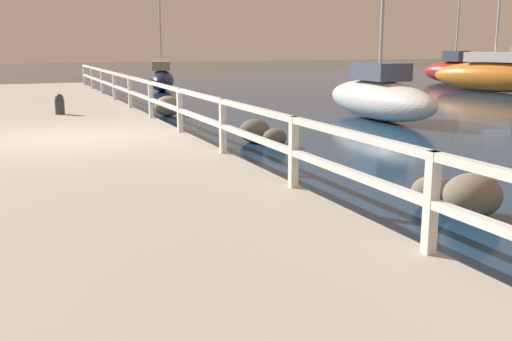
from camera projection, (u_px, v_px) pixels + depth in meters
The scene contains 13 objects.
ground_plane at pixel (72, 151), 11.80m from camera, with size 120.00×120.00×0.00m, color #4C473D.
dock_walkway at pixel (72, 144), 11.77m from camera, with size 4.62×36.00×0.25m.
railing at pixel (180, 102), 12.45m from camera, with size 0.10×32.50×0.91m.
boulder_mid_strip at pixel (168, 106), 17.44m from camera, with size 0.78×0.71×0.59m.
boulder_water_edge at pixel (473, 196), 7.19m from camera, with size 0.73×0.65×0.54m.
boulder_near_dock at pixel (432, 192), 7.62m from camera, with size 0.56×0.50×0.42m.
boulder_upstream at pixel (255, 131), 12.75m from camera, with size 0.67×0.60×0.50m.
boulder_downstream at pixel (275, 138), 12.23m from camera, with size 0.50×0.45×0.37m.
mooring_bollard at pixel (60, 104), 15.69m from camera, with size 0.24×0.24×0.53m.
sailboat_white at pixel (379, 97), 16.56m from camera, with size 1.64×5.02×5.63m.
sailboat_orange at pixel (494, 75), 26.15m from camera, with size 3.02×6.11×7.90m.
sailboat_red at pixel (455, 71), 32.28m from camera, with size 2.40×4.07×6.66m.
sailboat_navy at pixel (162, 78), 26.74m from camera, with size 1.89×3.30×7.72m.
Camera 1 is at (-1.11, -12.13, 2.05)m, focal length 42.00 mm.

